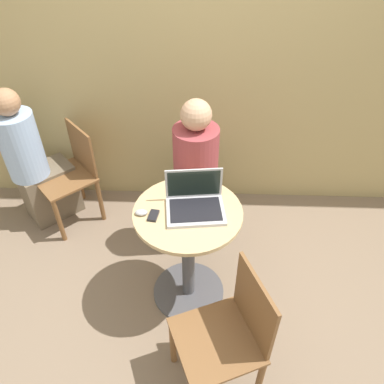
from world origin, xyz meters
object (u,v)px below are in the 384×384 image
cell_phone (153,216)px  chair_empty (228,336)px  person_seated (196,185)px  laptop (195,203)px

cell_phone → chair_empty: chair_empty is taller
person_seated → laptop: bearing=-88.9°
chair_empty → person_seated: 1.13m
cell_phone → person_seated: bearing=70.3°
laptop → person_seated: (-0.01, 0.53, -0.30)m
cell_phone → person_seated: (0.22, 0.61, -0.27)m
cell_phone → chair_empty: bearing=-50.6°
person_seated → chair_empty: bearing=-79.9°
person_seated → cell_phone: bearing=-109.7°
chair_empty → cell_phone: bearing=129.4°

